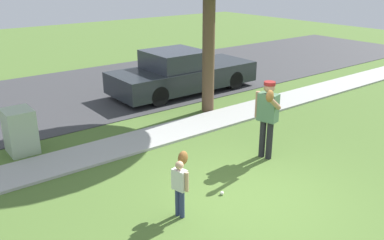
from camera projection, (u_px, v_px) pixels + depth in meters
The scene contains 8 objects.
ground_plane at pixel (151, 140), 10.26m from camera, with size 48.00×48.00×0.00m, color #4C6B2D.
sidewalk_strip at pixel (149, 138), 10.33m from camera, with size 36.00×1.20×0.06m, color #A3A39E.
road_surface at pixel (73, 94), 14.05m from camera, with size 36.00×6.80×0.02m, color #38383A.
person_adult at pixel (268, 112), 8.91m from camera, with size 0.69×0.78×1.79m.
person_child at pixel (181, 178), 6.94m from camera, with size 0.46×0.50×1.10m.
baseball at pixel (222, 193), 7.77m from camera, with size 0.07×0.07×0.07m, color white.
utility_cabinet at pixel (20, 131), 9.44m from camera, with size 0.63×0.74×1.05m, color #9EB293.
parked_pickup_dark at pixel (182, 73), 14.09m from camera, with size 5.20×1.95×1.48m.
Camera 1 is at (-4.94, -4.62, 4.04)m, focal length 38.07 mm.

